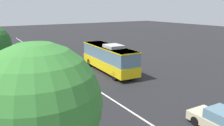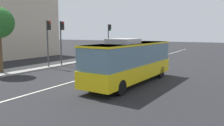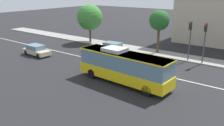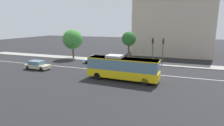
# 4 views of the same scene
# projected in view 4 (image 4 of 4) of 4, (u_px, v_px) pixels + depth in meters

# --- Properties ---
(ground_plane) EXTENTS (160.00, 160.00, 0.00)m
(ground_plane) POSITION_uv_depth(u_px,v_px,m) (138.00, 73.00, 29.26)
(ground_plane) COLOR black
(sidewalk_kerb) EXTENTS (80.00, 3.18, 0.14)m
(sidewalk_kerb) POSITION_uv_depth(u_px,v_px,m) (146.00, 63.00, 36.69)
(sidewalk_kerb) COLOR gray
(sidewalk_kerb) RESTS_ON ground_plane
(lane_centre_line) EXTENTS (76.00, 0.16, 0.01)m
(lane_centre_line) POSITION_uv_depth(u_px,v_px,m) (138.00, 73.00, 29.26)
(lane_centre_line) COLOR silver
(lane_centre_line) RESTS_ON ground_plane
(transit_bus) EXTENTS (10.12, 3.04, 3.46)m
(transit_bus) POSITION_uv_depth(u_px,v_px,m) (123.00, 67.00, 25.37)
(transit_bus) COLOR yellow
(transit_bus) RESTS_ON ground_plane
(sedan_white) EXTENTS (4.56, 1.95, 1.46)m
(sedan_white) POSITION_uv_depth(u_px,v_px,m) (96.00, 60.00, 36.56)
(sedan_white) COLOR white
(sedan_white) RESTS_ON ground_plane
(sedan_beige) EXTENTS (4.57, 1.99, 1.46)m
(sedan_beige) POSITION_uv_depth(u_px,v_px,m) (37.00, 65.00, 31.83)
(sedan_beige) COLOR #C6B793
(sedan_beige) RESTS_ON ground_plane
(traffic_light_mid_block) EXTENTS (0.34, 0.62, 5.20)m
(traffic_light_mid_block) POSITION_uv_depth(u_px,v_px,m) (163.00, 47.00, 33.57)
(traffic_light_mid_block) COLOR #47474C
(traffic_light_mid_block) RESTS_ON ground_plane
(traffic_light_far_corner) EXTENTS (0.32, 0.62, 5.20)m
(traffic_light_far_corner) POSITION_uv_depth(u_px,v_px,m) (153.00, 47.00, 34.37)
(traffic_light_far_corner) COLOR #47474C
(traffic_light_far_corner) RESTS_ON ground_plane
(street_tree_kerbside_left) EXTENTS (4.39, 4.39, 6.57)m
(street_tree_kerbside_left) POSITION_uv_depth(u_px,v_px,m) (73.00, 39.00, 40.91)
(street_tree_kerbside_left) COLOR #4C3823
(street_tree_kerbside_left) RESTS_ON ground_plane
(street_tree_kerbside_centre) EXTENTS (2.87, 2.87, 6.25)m
(street_tree_kerbside_centre) POSITION_uv_depth(u_px,v_px,m) (129.00, 39.00, 36.94)
(street_tree_kerbside_centre) COLOR #4C3823
(street_tree_kerbside_centre) RESTS_ON ground_plane
(office_block_background) EXTENTS (18.66, 15.49, 13.60)m
(office_block_background) POSITION_uv_depth(u_px,v_px,m) (173.00, 28.00, 48.57)
(office_block_background) COLOR #B7A893
(office_block_background) RESTS_ON ground_plane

